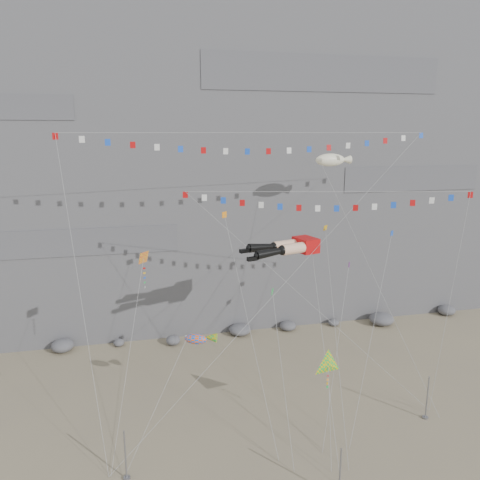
{
  "coord_description": "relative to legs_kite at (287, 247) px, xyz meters",
  "views": [
    {
      "loc": [
        -11.44,
        -33.54,
        23.55
      ],
      "look_at": [
        -1.8,
        9.0,
        13.48
      ],
      "focal_mm": 35.0,
      "sensor_mm": 36.0,
      "label": 1
    }
  ],
  "objects": [
    {
      "name": "small_kite_e",
      "position": [
        9.69,
        -0.47,
        0.5
      ],
      "size": [
        8.23,
        9.51,
        18.68
      ],
      "color": "blue",
      "rests_on": "ground"
    },
    {
      "name": "small_kite_a",
      "position": [
        -5.07,
        2.37,
        2.39
      ],
      "size": [
        2.36,
        12.6,
        20.29
      ],
      "color": "orange",
      "rests_on": "ground"
    },
    {
      "name": "flag_banner_upper",
      "position": [
        -1.61,
        4.25,
        9.74
      ],
      "size": [
        34.46,
        13.62,
        30.04
      ],
      "color": "#BB0B0D",
      "rests_on": "ground"
    },
    {
      "name": "talus_boulders",
      "position": [
        -1.35,
        12.84,
        -13.15
      ],
      "size": [
        60.0,
        3.0,
        1.2
      ],
      "primitive_type": null,
      "color": "slate",
      "rests_on": "ground"
    },
    {
      "name": "anchor_pole_center",
      "position": [
        -0.62,
        -13.53,
        -11.89
      ],
      "size": [
        0.12,
        0.12,
        3.71
      ],
      "primitive_type": "cylinder",
      "color": "gray",
      "rests_on": "ground"
    },
    {
      "name": "fish_windsock",
      "position": [
        -8.5,
        -2.35,
        -6.72
      ],
      "size": [
        7.78,
        7.49,
        11.24
      ],
      "color": "#FA530C",
      "rests_on": "ground"
    },
    {
      "name": "small_kite_d",
      "position": [
        5.22,
        3.96,
        0.37
      ],
      "size": [
        4.84,
        16.3,
        21.64
      ],
      "color": "gold",
      "rests_on": "ground"
    },
    {
      "name": "cliff",
      "position": [
        -1.35,
        27.84,
        11.25
      ],
      "size": [
        80.0,
        28.0,
        50.0
      ],
      "primitive_type": "cube",
      "color": "slate",
      "rests_on": "ground"
    },
    {
      "name": "small_kite_c",
      "position": [
        -2.25,
        -3.22,
        -3.02
      ],
      "size": [
        1.08,
        8.17,
        13.24
      ],
      "color": "green",
      "rests_on": "ground"
    },
    {
      "name": "anchor_pole_left",
      "position": [
        -14.31,
        -8.67,
        -11.86
      ],
      "size": [
        0.12,
        0.12,
        3.78
      ],
      "primitive_type": "cylinder",
      "color": "gray",
      "rests_on": "ground"
    },
    {
      "name": "delta_kite",
      "position": [
        1.0,
        -7.41,
        -7.52
      ],
      "size": [
        2.55,
        4.32,
        8.03
      ],
      "color": "#E3B30B",
      "rests_on": "ground"
    },
    {
      "name": "ground",
      "position": [
        -1.35,
        -4.16,
        -13.75
      ],
      "size": [
        120.0,
        120.0,
        0.0
      ],
      "primitive_type": "plane",
      "color": "gray",
      "rests_on": "ground"
    },
    {
      "name": "flag_banner_lower",
      "position": [
        3.63,
        0.11,
        4.74
      ],
      "size": [
        24.22,
        9.08,
        21.19
      ],
      "color": "#BB0B0D",
      "rests_on": "ground"
    },
    {
      "name": "anchor_pole_right",
      "position": [
        10.22,
        -6.97,
        -11.81
      ],
      "size": [
        0.12,
        0.12,
        3.88
      ],
      "primitive_type": "cylinder",
      "color": "gray",
      "rests_on": "ground"
    },
    {
      "name": "legs_kite",
      "position": [
        0.0,
        0.0,
        0.0
      ],
      "size": [
        7.41,
        14.72,
        19.26
      ],
      "rotation": [
        0.0,
        0.0,
        0.29
      ],
      "color": "#BB0B0D",
      "rests_on": "ground"
    },
    {
      "name": "blimp_windsock",
      "position": [
        7.05,
        7.76,
        6.98
      ],
      "size": [
        6.58,
        16.03,
        26.0
      ],
      "color": "white",
      "rests_on": "ground"
    },
    {
      "name": "small_kite_b",
      "position": [
        6.62,
        1.45,
        -2.72
      ],
      "size": [
        7.31,
        11.42,
        17.0
      ],
      "color": "purple",
      "rests_on": "ground"
    },
    {
      "name": "harlequin_kite",
      "position": [
        -12.36,
        -1.83,
        0.26
      ],
      "size": [
        4.14,
        7.53,
        15.71
      ],
      "color": "red",
      "rests_on": "ground"
    }
  ]
}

